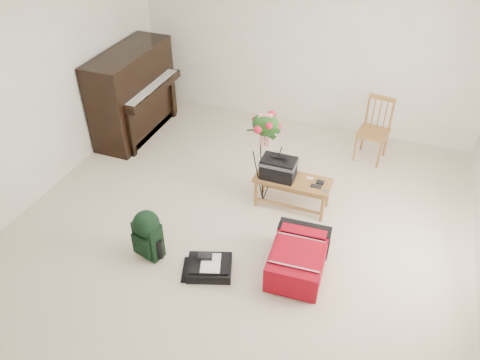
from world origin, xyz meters
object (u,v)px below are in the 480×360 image
at_px(black_duffel, 209,267).
at_px(green_backpack, 147,232).
at_px(bench, 283,172).
at_px(dining_chair, 374,130).
at_px(piano, 134,95).
at_px(flower_stand, 264,160).
at_px(red_suitcase, 299,254).

relative_size(black_duffel, green_backpack, 0.95).
bearing_deg(black_duffel, bench, 55.01).
bearing_deg(bench, dining_chair, 58.89).
bearing_deg(piano, green_backpack, -56.62).
relative_size(piano, flower_stand, 1.21).
bearing_deg(green_backpack, bench, 65.86).
xyz_separation_m(black_duffel, flower_stand, (0.14, 1.28, 0.54)).
distance_m(green_backpack, flower_stand, 1.56).
distance_m(piano, red_suitcase, 3.49).
xyz_separation_m(piano, bench, (2.50, -0.89, -0.12)).
bearing_deg(red_suitcase, flower_stand, 124.12).
xyz_separation_m(piano, dining_chair, (3.34, 0.53, -0.18)).
bearing_deg(green_backpack, red_suitcase, 29.47).
relative_size(red_suitcase, flower_stand, 0.66).
bearing_deg(red_suitcase, piano, 145.17).
distance_m(piano, green_backpack, 2.63).
height_order(bench, red_suitcase, bench).
xyz_separation_m(piano, green_backpack, (1.44, -2.19, -0.29)).
bearing_deg(bench, flower_stand, -176.77).
distance_m(piano, black_duffel, 3.10).
xyz_separation_m(black_duffel, green_backpack, (-0.69, 0.00, 0.25)).
relative_size(bench, flower_stand, 0.72).
bearing_deg(flower_stand, piano, 152.49).
bearing_deg(black_duffel, piano, 115.15).
bearing_deg(dining_chair, red_suitcase, -90.80).
height_order(bench, flower_stand, flower_stand).
relative_size(dining_chair, black_duffel, 1.61).
bearing_deg(red_suitcase, black_duffel, -158.52).
distance_m(dining_chair, green_backpack, 3.32).
distance_m(black_duffel, flower_stand, 1.40).
bearing_deg(piano, flower_stand, -21.69).
bearing_deg(piano, bench, -19.59).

